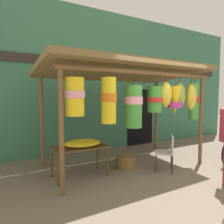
# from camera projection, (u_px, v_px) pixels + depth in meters

# --- Properties ---
(ground_plane) EXTENTS (30.00, 30.00, 0.00)m
(ground_plane) POSITION_uv_depth(u_px,v_px,m) (162.00, 175.00, 4.62)
(ground_plane) COLOR #756656
(shop_facade) EXTENTS (11.87, 0.29, 4.46)m
(shop_facade) POSITION_uv_depth(u_px,v_px,m) (105.00, 82.00, 6.85)
(shop_facade) COLOR #387056
(shop_facade) RESTS_ON ground_plane
(market_stall_canopy) EXTENTS (4.16, 2.22, 2.53)m
(market_stall_canopy) POSITION_uv_depth(u_px,v_px,m) (132.00, 82.00, 4.92)
(market_stall_canopy) COLOR brown
(market_stall_canopy) RESTS_ON ground_plane
(display_table) EXTENTS (1.19, 0.62, 0.66)m
(display_table) POSITION_uv_depth(u_px,v_px,m) (80.00, 150.00, 4.50)
(display_table) COLOR brown
(display_table) RESTS_ON ground_plane
(flower_heap_on_table) EXTENTS (0.79, 0.56, 0.15)m
(flower_heap_on_table) POSITION_uv_depth(u_px,v_px,m) (84.00, 143.00, 4.48)
(flower_heap_on_table) COLOR yellow
(flower_heap_on_table) RESTS_ON display_table
(folding_chair) EXTENTS (0.56, 0.56, 0.84)m
(folding_chair) POSITION_uv_depth(u_px,v_px,m) (167.00, 150.00, 4.81)
(folding_chair) COLOR beige
(folding_chair) RESTS_ON ground_plane
(wicker_basket_by_table) EXTENTS (0.47, 0.47, 0.29)m
(wicker_basket_by_table) POSITION_uv_depth(u_px,v_px,m) (126.00, 162.00, 5.08)
(wicker_basket_by_table) COLOR brown
(wicker_basket_by_table) RESTS_ON ground_plane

